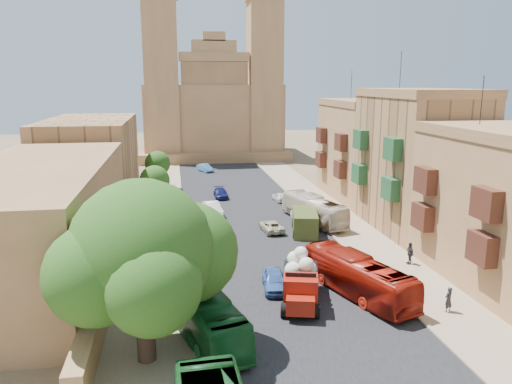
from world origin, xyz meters
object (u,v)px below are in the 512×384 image
object	(u,v)px
church	(212,108)
bus_red_east	(358,276)
car_white_a	(213,209)
bus_green_north	(201,311)
pedestrian_a	(448,300)
car_cream	(272,226)
car_dkblue	(221,193)
street_tree_a	(143,255)
street_tree_b	(150,211)
bus_cream_east	(314,210)
ficus_tree	(144,256)
street_tree_d	(158,164)
street_tree_c	(155,181)
pedestrian_c	(410,253)
car_white_b	(280,197)
red_truck	(300,280)
olive_pickup	(305,222)
car_blue_a	(274,280)
car_blue_b	(205,168)

from	to	relation	value
church	bus_red_east	xyz separation A→B (m)	(4.43, -68.61, -8.13)
car_white_a	bus_red_east	bearing A→B (deg)	-80.16
bus_green_north	pedestrian_a	bearing A→B (deg)	-15.00
car_cream	car_dkblue	xyz separation A→B (m)	(-3.53, 15.57, 0.04)
street_tree_a	street_tree_b	size ratio (longest dim) A/B	1.00
street_tree_b	bus_cream_east	size ratio (longest dim) A/B	0.46
ficus_tree	pedestrian_a	size ratio (longest dim) A/B	5.81
street_tree_d	street_tree_c	bearing A→B (deg)	-90.00
car_dkblue	pedestrian_c	distance (m)	29.18
street_tree_d	church	bearing A→B (deg)	71.91
car_white_b	red_truck	bearing A→B (deg)	74.24
red_truck	car_cream	xyz separation A→B (m)	(1.23, 16.16, -1.02)
olive_pickup	bus_cream_east	distance (m)	3.96
car_dkblue	car_white_b	bearing A→B (deg)	-24.51
bus_green_north	car_white_b	bearing A→B (deg)	54.29
street_tree_c	ficus_tree	bearing A→B (deg)	-88.95
ficus_tree	olive_pickup	bearing A→B (deg)	55.97
bus_cream_east	pedestrian_c	world-z (taller)	bus_cream_east
street_tree_b	bus_red_east	distance (m)	20.17
street_tree_b	street_tree_d	size ratio (longest dim) A/B	0.86
olive_pickup	bus_green_north	xyz separation A→B (m)	(-11.12, -18.41, 0.35)
car_white_a	car_cream	size ratio (longest dim) A/B	1.10
ficus_tree	street_tree_a	distance (m)	8.46
street_tree_c	bus_green_north	bearing A→B (deg)	-83.26
street_tree_a	car_cream	xyz separation A→B (m)	(11.51, 13.77, -2.53)
church	car_blue_a	world-z (taller)	church
bus_green_north	car_dkblue	xyz separation A→B (m)	(4.48, 34.96, -0.82)
olive_pickup	car_white_a	distance (m)	11.74
street_tree_b	street_tree_d	bearing A→B (deg)	90.00
street_tree_d	bus_red_east	bearing A→B (deg)	-69.21
bus_green_north	pedestrian_a	size ratio (longest dim) A/B	6.03
bus_cream_east	pedestrian_c	xyz separation A→B (m)	(4.28, -13.14, -0.47)
bus_cream_east	car_blue_a	size ratio (longest dim) A/B	2.51
car_white_a	car_white_b	size ratio (longest dim) A/B	1.34
olive_pickup	car_cream	world-z (taller)	olive_pickup
street_tree_c	car_cream	bearing A→B (deg)	-41.63
car_white_b	bus_cream_east	bearing A→B (deg)	92.22
street_tree_a	red_truck	world-z (taller)	street_tree_a
olive_pickup	car_dkblue	world-z (taller)	olive_pickup
street_tree_b	car_white_b	bearing A→B (deg)	43.51
olive_pickup	car_white_b	distance (m)	13.45
street_tree_d	bus_red_east	size ratio (longest dim) A/B	0.53
church	ficus_tree	world-z (taller)	church
car_cream	car_blue_b	bearing A→B (deg)	-87.39
bus_red_east	street_tree_c	bearing A→B (deg)	-79.79
pedestrian_c	car_cream	bearing A→B (deg)	-139.55
red_truck	bus_green_north	distance (m)	7.52
street_tree_d	bus_green_north	world-z (taller)	street_tree_d
street_tree_c	red_truck	size ratio (longest dim) A/B	0.81
street_tree_a	street_tree_c	size ratio (longest dim) A/B	0.88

